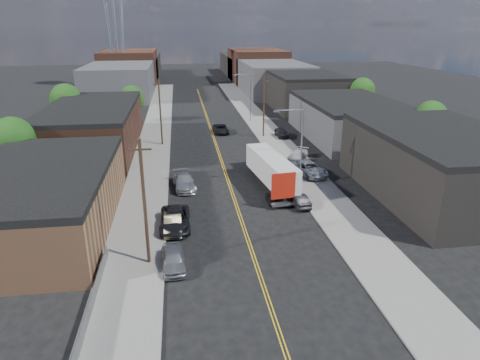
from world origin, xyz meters
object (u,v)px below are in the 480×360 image
object	(u,v)px
car_right_lot_c	(282,133)
car_left_c	(175,220)
car_right_lot_a	(309,169)
car_ahead_truck	(221,129)
car_left_b	(173,223)
car_right_lot_b	(298,155)
car_left_d	(184,182)
car_left_a	(173,259)
car_right_oncoming	(298,200)
semi_truck	(269,166)

from	to	relation	value
car_right_lot_c	car_left_c	bearing A→B (deg)	-120.96
car_left_c	car_right_lot_a	world-z (taller)	car_right_lot_a
car_right_lot_a	car_ahead_truck	world-z (taller)	car_right_lot_a
car_right_lot_c	car_ahead_truck	distance (m)	10.60
car_right_lot_a	car_left_b	bearing A→B (deg)	-160.29
car_right_lot_a	car_left_c	bearing A→B (deg)	-161.17
car_left_c	car_right_lot_b	size ratio (longest dim) A/B	1.27
car_left_c	car_right_lot_a	size ratio (longest dim) A/B	1.01
car_left_d	car_right_lot_b	size ratio (longest dim) A/B	1.20
car_right_lot_b	car_ahead_truck	bearing A→B (deg)	149.56
car_right_lot_c	car_ahead_truck	xyz separation A→B (m)	(-9.50, 4.69, -0.16)
car_right_lot_a	car_left_a	bearing A→B (deg)	-148.63
car_left_c	car_right_lot_b	xyz separation A→B (m)	(16.53, 18.24, 0.01)
car_left_d	car_right_lot_b	xyz separation A→B (m)	(15.56, 8.24, 0.02)
car_right_oncoming	car_right_lot_c	size ratio (longest dim) A/B	0.92
car_left_a	car_ahead_truck	xyz separation A→B (m)	(7.84, 42.38, -0.04)
car_left_c	car_right_lot_c	distance (m)	35.32
car_left_a	car_ahead_truck	distance (m)	43.10
car_right_oncoming	car_left_b	bearing A→B (deg)	9.00
car_right_oncoming	car_ahead_truck	xyz separation A→B (m)	(-4.76, 32.21, 0.07)
semi_truck	car_left_b	world-z (taller)	semi_truck
car_right_lot_b	car_right_lot_c	bearing A→B (deg)	119.49
car_left_a	car_left_b	distance (m)	6.30
semi_truck	car_left_c	distance (m)	14.67
car_left_b	car_right_lot_a	world-z (taller)	car_right_lot_a
car_left_c	car_right_lot_c	xyz separation A→B (m)	(17.19, 30.85, 0.06)
car_left_b	car_right_oncoming	xyz separation A→B (m)	(12.66, 3.87, -0.09)
car_left_d	car_left_b	bearing A→B (deg)	-102.76
car_right_lot_a	car_ahead_truck	xyz separation A→B (m)	(-8.42, 23.54, -0.24)
car_left_b	car_left_c	world-z (taller)	car_left_c
semi_truck	car_left_a	bearing A→B (deg)	-130.09
car_left_d	car_right_oncoming	size ratio (longest dim) A/B	1.42
car_right_lot_b	car_right_lot_c	world-z (taller)	car_right_lot_c
car_ahead_truck	car_right_lot_a	bearing A→B (deg)	-73.05
car_ahead_truck	car_left_b	bearing A→B (deg)	-105.08
car_left_a	car_ahead_truck	world-z (taller)	car_left_a
car_left_d	car_right_lot_a	bearing A→B (deg)	1.15
car_left_c	car_ahead_truck	bearing A→B (deg)	78.00
car_left_a	car_right_lot_c	bearing A→B (deg)	61.02
semi_truck	car_right_lot_c	world-z (taller)	semi_truck
car_right_lot_a	car_right_lot_b	distance (m)	6.26
car_right_oncoming	semi_truck	bearing A→B (deg)	-83.13
car_right_lot_a	car_right_lot_b	xyz separation A→B (m)	(0.42, 6.24, -0.14)
car_right_lot_c	car_left_d	bearing A→B (deg)	-129.71
car_left_c	car_right_oncoming	xyz separation A→B (m)	(12.45, 3.32, -0.17)
semi_truck	car_left_d	size ratio (longest dim) A/B	2.70
semi_truck	car_left_d	distance (m)	9.82
semi_truck	car_right_lot_a	size ratio (longest dim) A/B	2.57
car_left_a	car_right_oncoming	distance (m)	16.19
car_right_lot_b	car_right_oncoming	bearing A→B (deg)	-72.81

